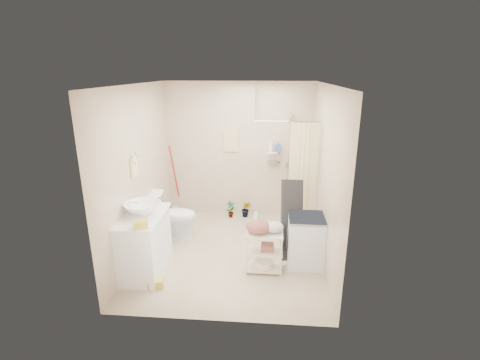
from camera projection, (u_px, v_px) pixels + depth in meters
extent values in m
plane|color=#BEAE8F|center=(231.00, 252.00, 5.57)|extent=(3.20, 3.20, 0.00)
cube|color=silver|center=(229.00, 84.00, 4.78)|extent=(2.80, 3.20, 0.04)
cube|color=beige|center=(239.00, 151.00, 6.70)|extent=(2.80, 0.04, 2.60)
cube|color=beige|center=(214.00, 218.00, 3.66)|extent=(2.80, 0.04, 2.60)
cube|color=beige|center=(139.00, 173.00, 5.28)|extent=(0.04, 3.20, 2.60)
cube|color=beige|center=(325.00, 177.00, 5.07)|extent=(0.04, 3.20, 2.60)
cube|color=white|center=(145.00, 244.00, 4.93)|extent=(0.58, 1.01, 0.88)
imported|color=white|center=(143.00, 209.00, 4.80)|extent=(0.62, 0.62, 0.17)
cube|color=gold|center=(141.00, 224.00, 4.40)|extent=(0.21, 0.19, 0.10)
cube|color=gold|center=(156.00, 282.00, 4.66)|extent=(0.33, 0.28, 0.16)
imported|color=white|center=(173.00, 215.00, 5.95)|extent=(0.82, 0.49, 0.82)
imported|color=#9C4D29|center=(231.00, 209.00, 6.84)|extent=(0.22, 0.19, 0.34)
imported|color=brown|center=(246.00, 209.00, 6.86)|extent=(0.21, 0.19, 0.33)
cube|color=beige|center=(231.00, 141.00, 6.63)|extent=(0.28, 0.03, 0.42)
imported|color=silver|center=(271.00, 146.00, 6.52)|extent=(0.10, 0.10, 0.22)
imported|color=#385AA2|center=(278.00, 146.00, 6.53)|extent=(0.10, 0.10, 0.19)
cube|color=silver|center=(305.00, 240.00, 5.15)|extent=(0.52, 0.54, 0.76)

